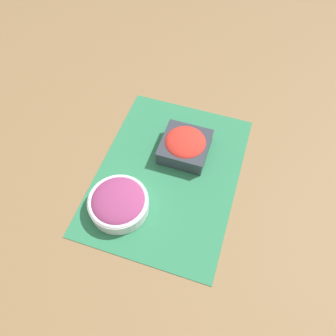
{
  "coord_description": "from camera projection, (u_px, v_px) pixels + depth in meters",
  "views": [
    {
      "loc": [
        -0.52,
        -0.17,
        0.87
      ],
      "look_at": [
        0.0,
        0.0,
        0.03
      ],
      "focal_mm": 35.0,
      "sensor_mm": 36.0,
      "label": 1
    }
  ],
  "objects": [
    {
      "name": "onion_bowl",
      "position": [
        118.0,
        202.0,
        0.93
      ],
      "size": [
        0.17,
        0.17,
        0.06
      ],
      "color": "silver",
      "rests_on": "placemat"
    },
    {
      "name": "tomato_bowl",
      "position": [
        185.0,
        145.0,
        1.04
      ],
      "size": [
        0.15,
        0.15,
        0.07
      ],
      "color": "#333842",
      "rests_on": "placemat"
    },
    {
      "name": "placemat",
      "position": [
        168.0,
        174.0,
        1.03
      ],
      "size": [
        0.58,
        0.43,
        0.0
      ],
      "color": "#2D7A51",
      "rests_on": "ground_plane"
    },
    {
      "name": "ground_plane",
      "position": [
        168.0,
        174.0,
        1.03
      ],
      "size": [
        3.0,
        3.0,
        0.0
      ],
      "primitive_type": "plane",
      "color": "olive"
    }
  ]
}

